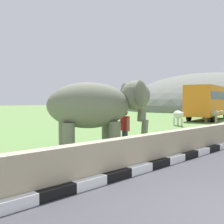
{
  "coord_description": "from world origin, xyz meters",
  "views": [
    {
      "loc": [
        -4.72,
        -1.23,
        2.02
      ],
      "look_at": [
        2.26,
        5.84,
        1.6
      ],
      "focal_mm": 43.02,
      "sensor_mm": 36.0,
      "label": 1
    }
  ],
  "objects_px": {
    "elephant": "(99,106)",
    "bus_orange": "(208,100)",
    "cow_near": "(178,115)",
    "cow_mid": "(212,113)",
    "person_handler": "(125,128)"
  },
  "relations": [
    {
      "from": "elephant",
      "to": "bus_orange",
      "type": "xyz_separation_m",
      "value": [
        20.54,
        5.53,
        0.27
      ]
    },
    {
      "from": "bus_orange",
      "to": "cow_near",
      "type": "bearing_deg",
      "value": -170.16
    },
    {
      "from": "bus_orange",
      "to": "cow_mid",
      "type": "height_order",
      "value": "bus_orange"
    },
    {
      "from": "elephant",
      "to": "cow_mid",
      "type": "height_order",
      "value": "elephant"
    },
    {
      "from": "person_handler",
      "to": "cow_near",
      "type": "relative_size",
      "value": 0.96
    },
    {
      "from": "person_handler",
      "to": "bus_orange",
      "type": "distance_m",
      "value": 20.28
    },
    {
      "from": "cow_near",
      "to": "elephant",
      "type": "bearing_deg",
      "value": -161.5
    },
    {
      "from": "elephant",
      "to": "cow_near",
      "type": "height_order",
      "value": "elephant"
    },
    {
      "from": "cow_mid",
      "to": "person_handler",
      "type": "bearing_deg",
      "value": -166.5
    },
    {
      "from": "elephant",
      "to": "cow_mid",
      "type": "xyz_separation_m",
      "value": [
        17.02,
        3.53,
        -0.94
      ]
    },
    {
      "from": "cow_near",
      "to": "cow_mid",
      "type": "relative_size",
      "value": 0.9
    },
    {
      "from": "elephant",
      "to": "bus_orange",
      "type": "relative_size",
      "value": 0.42
    },
    {
      "from": "bus_orange",
      "to": "cow_near",
      "type": "xyz_separation_m",
      "value": [
        -8.31,
        -1.44,
        -1.21
      ]
    },
    {
      "from": "elephant",
      "to": "person_handler",
      "type": "xyz_separation_m",
      "value": [
        1.15,
        -0.28,
        -0.89
      ]
    },
    {
      "from": "bus_orange",
      "to": "cow_mid",
      "type": "bearing_deg",
      "value": -150.34
    }
  ]
}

